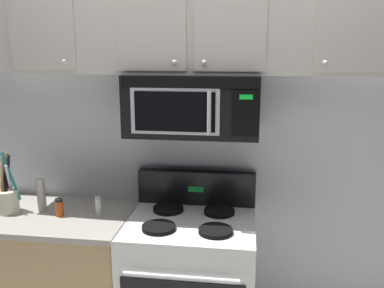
{
  "coord_description": "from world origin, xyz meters",
  "views": [
    {
      "loc": [
        0.32,
        -1.83,
        1.89
      ],
      "look_at": [
        0.0,
        0.49,
        1.35
      ],
      "focal_mm": 38.73,
      "sensor_mm": 36.0,
      "label": 1
    }
  ],
  "objects_px": {
    "over_range_microwave": "(193,104)",
    "spice_jar": "(59,208)",
    "stove_range": "(191,286)",
    "pepper_mill": "(41,195)",
    "utensil_crock_cream": "(7,197)",
    "salt_shaker": "(98,206)"
  },
  "relations": [
    {
      "from": "salt_shaker",
      "to": "pepper_mill",
      "type": "bearing_deg",
      "value": 178.0
    },
    {
      "from": "utensil_crock_cream",
      "to": "salt_shaker",
      "type": "distance_m",
      "value": 0.57
    },
    {
      "from": "pepper_mill",
      "to": "stove_range",
      "type": "bearing_deg",
      "value": -1.86
    },
    {
      "from": "over_range_microwave",
      "to": "utensil_crock_cream",
      "type": "height_order",
      "value": "over_range_microwave"
    },
    {
      "from": "salt_shaker",
      "to": "over_range_microwave",
      "type": "bearing_deg",
      "value": 9.84
    },
    {
      "from": "over_range_microwave",
      "to": "salt_shaker",
      "type": "height_order",
      "value": "over_range_microwave"
    },
    {
      "from": "utensil_crock_cream",
      "to": "over_range_microwave",
      "type": "bearing_deg",
      "value": 6.86
    },
    {
      "from": "stove_range",
      "to": "spice_jar",
      "type": "xyz_separation_m",
      "value": [
        -0.79,
        -0.04,
        0.49
      ]
    },
    {
      "from": "stove_range",
      "to": "over_range_microwave",
      "type": "distance_m",
      "value": 1.11
    },
    {
      "from": "stove_range",
      "to": "pepper_mill",
      "type": "bearing_deg",
      "value": 178.14
    },
    {
      "from": "utensil_crock_cream",
      "to": "pepper_mill",
      "type": "bearing_deg",
      "value": 14.6
    },
    {
      "from": "over_range_microwave",
      "to": "spice_jar",
      "type": "distance_m",
      "value": 1.02
    },
    {
      "from": "spice_jar",
      "to": "pepper_mill",
      "type": "bearing_deg",
      "value": 154.75
    },
    {
      "from": "utensil_crock_cream",
      "to": "pepper_mill",
      "type": "xyz_separation_m",
      "value": [
        0.2,
        0.05,
        0.0
      ]
    },
    {
      "from": "over_range_microwave",
      "to": "salt_shaker",
      "type": "distance_m",
      "value": 0.85
    },
    {
      "from": "stove_range",
      "to": "salt_shaker",
      "type": "distance_m",
      "value": 0.75
    },
    {
      "from": "stove_range",
      "to": "salt_shaker",
      "type": "height_order",
      "value": "stove_range"
    },
    {
      "from": "stove_range",
      "to": "pepper_mill",
      "type": "distance_m",
      "value": 1.08
    },
    {
      "from": "salt_shaker",
      "to": "spice_jar",
      "type": "xyz_separation_m",
      "value": [
        -0.22,
        -0.06,
        -0.0
      ]
    },
    {
      "from": "stove_range",
      "to": "over_range_microwave",
      "type": "height_order",
      "value": "over_range_microwave"
    },
    {
      "from": "stove_range",
      "to": "over_range_microwave",
      "type": "relative_size",
      "value": 1.47
    },
    {
      "from": "over_range_microwave",
      "to": "spice_jar",
      "type": "relative_size",
      "value": 6.88
    }
  ]
}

